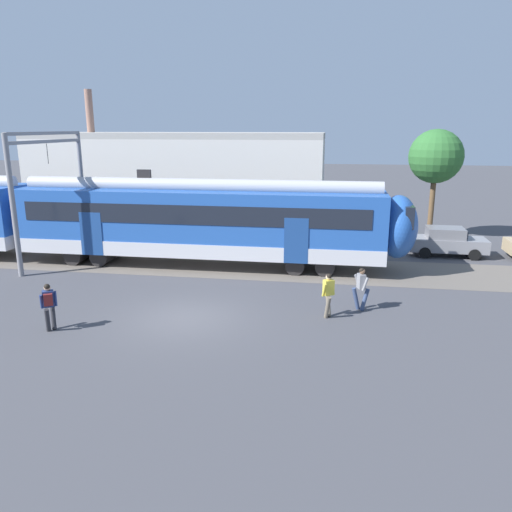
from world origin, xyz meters
name	(u,v)px	position (x,y,z in m)	size (l,w,h in m)	color
ground_plane	(185,318)	(0.00, 0.00, 0.00)	(160.00, 160.00, 0.00)	#424247
track_bed	(2,256)	(-12.38, 7.12, 0.01)	(80.00, 4.40, 0.01)	#605951
pedestrian_navy	(49,303)	(-4.18, -1.83, 0.99)	(0.50, 0.71, 1.67)	#28282D
pedestrian_yellow	(328,292)	(5.13, 0.89, 0.96)	(0.50, 0.71, 1.67)	#6B6051
pedestrian_grey	(361,286)	(6.33, 1.84, 0.96)	(0.70, 0.53, 1.67)	navy
parked_car_grey	(447,242)	(11.29, 10.99, 0.78)	(4.03, 1.82, 1.54)	gray
catenary_gantry	(50,177)	(-9.10, 7.12, 4.31)	(0.24, 6.64, 6.53)	gray
background_building	(177,181)	(-5.44, 16.41, 3.21)	(19.75, 5.00, 9.20)	beige
street_tree_right	(436,157)	(11.15, 15.38, 5.00)	(3.22, 3.22, 6.65)	brown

